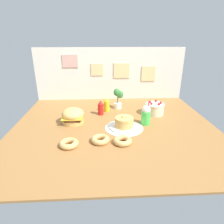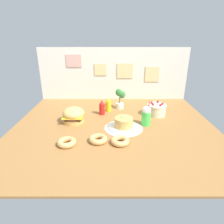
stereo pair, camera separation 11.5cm
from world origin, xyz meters
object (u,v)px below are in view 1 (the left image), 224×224
pancake_stack (124,123)px  cream_soda_cup (146,115)px  layer_cake (155,109)px  donut_chocolate (100,139)px  donut_vanilla (123,141)px  mustard_bottle (107,105)px  burger (73,116)px  donut_pink_glaze (69,143)px  potted_plant (118,98)px  ketchup_bottle (101,108)px

pancake_stack → cream_soda_cup: (0.27, 0.09, 0.06)m
pancake_stack → layer_cake: size_ratio=1.36×
donut_chocolate → donut_vanilla: (0.22, -0.04, 0.00)m
pancake_stack → mustard_bottle: bearing=108.9°
burger → pancake_stack: size_ratio=0.78×
cream_soda_cup → donut_vanilla: (-0.32, -0.43, -0.09)m
donut_pink_glaze → pancake_stack: bearing=32.4°
pancake_stack → potted_plant: 0.66m
donut_pink_glaze → donut_chocolate: same height
donut_pink_glaze → donut_vanilla: size_ratio=1.00×
ketchup_bottle → donut_pink_glaze: size_ratio=1.08×
mustard_bottle → donut_chocolate: (-0.09, -0.85, -0.06)m
ketchup_bottle → layer_cake: bearing=-2.0°
ketchup_bottle → donut_vanilla: (0.21, -0.76, -0.06)m
donut_vanilla → mustard_bottle: bearing=98.5°
mustard_bottle → donut_vanilla: mustard_bottle is taller
ketchup_bottle → donut_chocolate: 0.73m
layer_cake → donut_pink_glaze: (-1.04, -0.76, -0.05)m
donut_chocolate → potted_plant: 1.00m
pancake_stack → layer_cake: bearing=40.9°
pancake_stack → donut_pink_glaze: 0.68m
layer_cake → donut_pink_glaze: 1.29m
cream_soda_cup → potted_plant: 0.63m
donut_pink_glaze → burger: bearing=93.1°
burger → cream_soda_cup: cream_soda_cup is taller
pancake_stack → potted_plant: potted_plant is taller
layer_cake → cream_soda_cup: bearing=-121.8°
mustard_bottle → donut_pink_glaze: bearing=-113.3°
burger → donut_pink_glaze: 0.54m
donut_chocolate → potted_plant: potted_plant is taller
mustard_bottle → donut_chocolate: 0.85m
pancake_stack → potted_plant: bearing=91.7°
mustard_bottle → potted_plant: bearing=33.3°
potted_plant → donut_vanilla: bearing=-92.0°
donut_pink_glaze → potted_plant: (0.56, 1.02, 0.13)m
donut_chocolate → donut_pink_glaze: bearing=-168.4°
cream_soda_cup → donut_vanilla: cream_soda_cup is taller
layer_cake → donut_chocolate: bearing=-136.3°
burger → layer_cake: 1.09m
potted_plant → ketchup_bottle: bearing=-137.3°
donut_chocolate → donut_vanilla: same height
burger → cream_soda_cup: (0.88, -0.08, 0.03)m
burger → layer_cake: bearing=11.9°
burger → donut_pink_glaze: size_ratio=1.43×
pancake_stack → donut_pink_glaze: (-0.58, -0.37, -0.03)m
layer_cake → ketchup_bottle: bearing=178.0°
donut_vanilla → ketchup_bottle: bearing=105.7°
burger → donut_pink_glaze: bearing=-86.9°
ketchup_bottle → potted_plant: size_ratio=0.66×
layer_cake → burger: bearing=-168.1°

